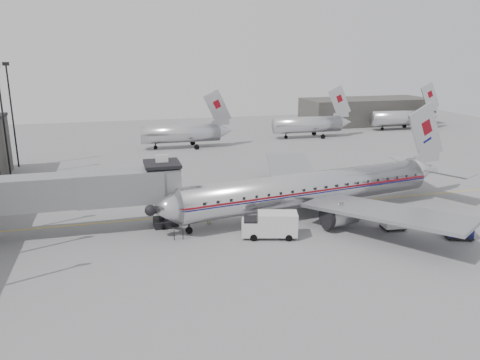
% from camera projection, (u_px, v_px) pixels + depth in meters
% --- Properties ---
extents(ground, '(160.00, 160.00, 0.00)m').
position_uv_depth(ground, '(263.00, 230.00, 45.22)').
color(ground, slate).
rests_on(ground, ground).
extents(hangar, '(30.00, 12.00, 6.00)m').
position_uv_depth(hangar, '(366.00, 111.00, 111.56)').
color(hangar, '#3B3836').
rests_on(hangar, ground).
extents(apron_line, '(60.00, 0.15, 0.01)m').
position_uv_depth(apron_line, '(272.00, 208.00, 51.56)').
color(apron_line, gold).
rests_on(apron_line, ground).
extents(jet_bridge, '(21.00, 6.20, 7.10)m').
position_uv_depth(jet_bridge, '(80.00, 191.00, 43.37)').
color(jet_bridge, slate).
rests_on(jet_bridge, ground).
extents(distant_aircraft_near, '(16.39, 3.20, 10.26)m').
position_uv_depth(distant_aircraft_near, '(182.00, 133.00, 83.18)').
color(distant_aircraft_near, silver).
rests_on(distant_aircraft_near, ground).
extents(distant_aircraft_mid, '(16.39, 3.20, 10.26)m').
position_uv_depth(distant_aircraft_mid, '(308.00, 124.00, 93.39)').
color(distant_aircraft_mid, silver).
rests_on(distant_aircraft_mid, ground).
extents(distant_aircraft_far, '(16.39, 3.20, 10.26)m').
position_uv_depth(distant_aircraft_far, '(402.00, 117.00, 103.11)').
color(distant_aircraft_far, silver).
rests_on(distant_aircraft_far, ground).
extents(airliner, '(35.28, 32.45, 11.22)m').
position_uv_depth(airliner, '(315.00, 188.00, 49.05)').
color(airliner, silver).
rests_on(airliner, ground).
extents(service_van, '(5.44, 3.26, 2.40)m').
position_uv_depth(service_van, '(270.00, 224.00, 43.06)').
color(service_van, silver).
rests_on(service_van, ground).
extents(baggage_cart_navy, '(2.91, 2.61, 1.88)m').
position_uv_depth(baggage_cart_navy, '(459.00, 228.00, 42.97)').
color(baggage_cart_navy, '#0E0F39').
rests_on(baggage_cart_navy, ground).
extents(baggage_cart_white, '(2.19, 1.75, 1.61)m').
position_uv_depth(baggage_cart_white, '(393.00, 221.00, 45.14)').
color(baggage_cart_white, silver).
rests_on(baggage_cart_white, ground).
extents(ramp_worker, '(0.69, 0.56, 1.63)m').
position_uv_depth(ramp_worker, '(209.00, 216.00, 46.64)').
color(ramp_worker, '#90B915').
rests_on(ramp_worker, ground).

